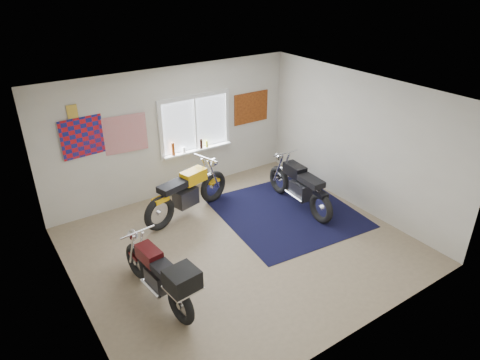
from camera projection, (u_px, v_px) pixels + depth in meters
ground at (241, 246)px, 7.57m from camera, size 5.50×5.50×0.00m
room_shell at (241, 162)px, 6.82m from camera, size 5.50×5.50×5.50m
navy_rug at (287, 212)px, 8.58m from camera, size 2.73×2.82×0.01m
window_assembly at (195, 128)px, 9.02m from camera, size 1.66×0.17×1.26m
oil_bottles at (187, 147)px, 9.00m from camera, size 0.86×0.07×0.28m
flag_display at (72, 112)px, 7.48m from camera, size 1.60×0.10×1.17m
triumph_poster at (251, 108)px, 9.67m from camera, size 0.90×0.03×0.70m
yellow_triumph at (187, 193)px, 8.32m from camera, size 2.06×0.78×1.06m
black_chrome_bike at (299, 187)px, 8.60m from camera, size 0.61×2.00×1.03m
maroon_tourer at (161, 276)px, 6.09m from camera, size 0.63×1.85×0.94m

